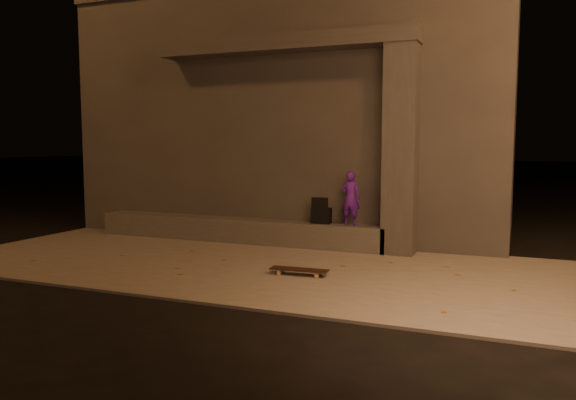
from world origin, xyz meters
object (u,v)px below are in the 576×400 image
at_px(backpack, 321,214).
at_px(skateboard, 299,270).
at_px(column, 401,150).
at_px(skateboarder, 351,198).

xyz_separation_m(backpack, skateboard, (0.41, -2.21, -0.54)).
distance_m(column, skateboarder, 1.23).
relative_size(skateboarder, backpack, 1.99).
relative_size(column, skateboard, 4.11).
distance_m(skateboarder, skateboard, 2.37).
bearing_deg(backpack, column, -4.15).
relative_size(column, backpack, 7.36).
distance_m(backpack, skateboard, 2.31).
bearing_deg(backpack, skateboard, -83.53).
xyz_separation_m(column, skateboard, (-1.02, -2.21, -1.72)).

